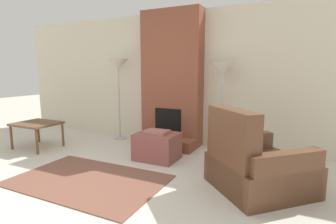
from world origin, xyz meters
The scene contains 9 objects.
ground_plane centered at (0.00, 0.00, 0.00)m, with size 24.00×24.00×0.00m, color beige.
wall_back centered at (0.00, 2.80, 1.30)m, with size 8.05×0.06×2.60m, color beige.
fireplace centered at (0.00, 2.57, 1.20)m, with size 1.20×0.74×2.60m.
ottoman centered at (0.20, 1.60, 0.23)m, with size 0.68×0.54×0.49m.
armchair centered at (1.79, 1.10, 0.29)m, with size 1.43×1.43×1.02m.
side_table centered at (-2.16, 1.20, 0.43)m, with size 0.77×0.66×0.49m.
floor_lamp_left centered at (-1.16, 2.44, 1.51)m, with size 0.44×0.44×1.70m.
floor_lamp_right centered at (1.04, 2.44, 1.42)m, with size 0.44×0.44×1.60m.
area_rug centered at (-0.24, 0.43, 0.01)m, with size 2.01×1.28×0.01m, color brown.
Camera 1 is at (2.16, -2.10, 1.46)m, focal length 28.00 mm.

